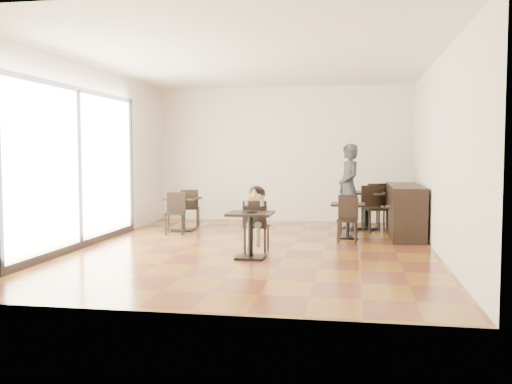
% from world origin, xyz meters
% --- Properties ---
extents(floor, '(6.00, 8.00, 0.01)m').
position_xyz_m(floor, '(0.00, 0.00, 0.00)').
color(floor, brown).
rests_on(floor, ground).
extents(ceiling, '(6.00, 8.00, 0.01)m').
position_xyz_m(ceiling, '(0.00, 0.00, 3.20)').
color(ceiling, white).
rests_on(ceiling, floor).
extents(wall_back, '(6.00, 0.01, 3.20)m').
position_xyz_m(wall_back, '(0.00, 4.00, 1.60)').
color(wall_back, silver).
rests_on(wall_back, floor).
extents(wall_front, '(6.00, 0.01, 3.20)m').
position_xyz_m(wall_front, '(0.00, -4.00, 1.60)').
color(wall_front, silver).
rests_on(wall_front, floor).
extents(wall_left, '(0.01, 8.00, 3.20)m').
position_xyz_m(wall_left, '(-3.00, 0.00, 1.60)').
color(wall_left, silver).
rests_on(wall_left, floor).
extents(wall_right, '(0.01, 8.00, 3.20)m').
position_xyz_m(wall_right, '(3.00, 0.00, 1.60)').
color(wall_right, silver).
rests_on(wall_right, floor).
extents(storefront_window, '(0.04, 4.50, 2.60)m').
position_xyz_m(storefront_window, '(-2.97, -0.50, 1.40)').
color(storefront_window, white).
rests_on(storefront_window, floor).
extents(child_table, '(0.68, 0.68, 0.72)m').
position_xyz_m(child_table, '(0.09, -0.91, 0.36)').
color(child_table, black).
rests_on(child_table, floor).
extents(child_chair, '(0.39, 0.39, 0.87)m').
position_xyz_m(child_chair, '(0.09, -0.36, 0.43)').
color(child_chair, black).
rests_on(child_chair, floor).
extents(child, '(0.39, 0.54, 1.09)m').
position_xyz_m(child, '(0.09, -0.36, 0.54)').
color(child, slate).
rests_on(child, child_chair).
extents(plate, '(0.24, 0.24, 0.01)m').
position_xyz_m(plate, '(0.09, -1.01, 0.73)').
color(plate, black).
rests_on(plate, child_table).
extents(pizza_slice, '(0.25, 0.19, 0.06)m').
position_xyz_m(pizza_slice, '(0.09, -0.55, 0.94)').
color(pizza_slice, '#D3B76F').
rests_on(pizza_slice, child).
extents(adult_patron, '(0.66, 0.78, 1.82)m').
position_xyz_m(adult_patron, '(1.55, 2.62, 0.91)').
color(adult_patron, '#323237').
rests_on(adult_patron, floor).
extents(cafe_table_mid, '(0.68, 0.68, 0.67)m').
position_xyz_m(cafe_table_mid, '(1.55, 1.44, 0.33)').
color(cafe_table_mid, black).
rests_on(cafe_table_mid, floor).
extents(cafe_table_left, '(0.75, 0.75, 0.70)m').
position_xyz_m(cafe_table_left, '(-1.87, 1.92, 0.35)').
color(cafe_table_left, black).
rests_on(cafe_table_left, floor).
extents(cafe_table_back, '(0.98, 0.98, 0.80)m').
position_xyz_m(cafe_table_back, '(1.92, 2.92, 0.40)').
color(cafe_table_back, black).
rests_on(cafe_table_back, floor).
extents(chair_mid_a, '(0.39, 0.39, 0.81)m').
position_xyz_m(chair_mid_a, '(1.55, 1.99, 0.40)').
color(chair_mid_a, black).
rests_on(chair_mid_a, floor).
extents(chair_mid_b, '(0.39, 0.39, 0.81)m').
position_xyz_m(chair_mid_b, '(1.55, 0.89, 0.40)').
color(chair_mid_b, black).
rests_on(chair_mid_b, floor).
extents(chair_left_a, '(0.43, 0.43, 0.84)m').
position_xyz_m(chair_left_a, '(-1.87, 2.47, 0.42)').
color(chair_left_a, black).
rests_on(chair_left_a, floor).
extents(chair_left_b, '(0.43, 0.43, 0.84)m').
position_xyz_m(chair_left_b, '(-1.87, 1.37, 0.42)').
color(chair_left_b, black).
rests_on(chair_left_b, floor).
extents(chair_back_a, '(0.56, 0.56, 0.96)m').
position_xyz_m(chair_back_a, '(2.08, 3.47, 0.48)').
color(chair_back_a, black).
rests_on(chair_back_a, floor).
extents(chair_back_b, '(0.56, 0.56, 0.96)m').
position_xyz_m(chair_back_b, '(2.08, 2.37, 0.48)').
color(chair_back_b, black).
rests_on(chair_back_b, floor).
extents(service_counter, '(0.60, 2.40, 1.00)m').
position_xyz_m(service_counter, '(2.65, 2.00, 0.50)').
color(service_counter, black).
rests_on(service_counter, floor).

